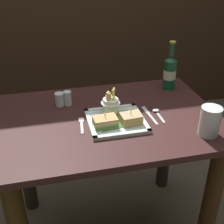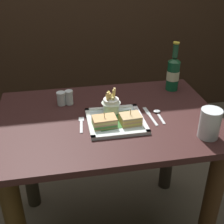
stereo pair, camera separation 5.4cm
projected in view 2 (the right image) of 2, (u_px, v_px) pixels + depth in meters
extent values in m
cube|color=#361A19|center=(108.00, 120.00, 1.41)|extent=(1.05, 0.72, 0.03)
cylinder|color=#38220F|center=(210.00, 209.00, 1.43)|extent=(0.08, 0.08, 0.73)
cylinder|color=#30271C|center=(27.00, 158.00, 1.77)|extent=(0.08, 0.08, 0.73)
cylinder|color=#2F241D|center=(169.00, 142.00, 1.91)|extent=(0.08, 0.08, 0.73)
cube|color=white|center=(116.00, 121.00, 1.36)|extent=(0.26, 0.26, 0.01)
cube|color=#356A2F|center=(116.00, 120.00, 1.35)|extent=(0.20, 0.16, 0.00)
cube|color=silver|center=(121.00, 134.00, 1.25)|extent=(0.26, 0.02, 0.01)
cube|color=white|center=(111.00, 108.00, 1.45)|extent=(0.26, 0.02, 0.01)
cube|color=white|center=(90.00, 122.00, 1.33)|extent=(0.02, 0.26, 0.01)
cube|color=white|center=(141.00, 117.00, 1.37)|extent=(0.02, 0.26, 0.01)
cube|color=tan|center=(104.00, 125.00, 1.31)|extent=(0.11, 0.08, 0.01)
cube|color=#539444|center=(104.00, 123.00, 1.31)|extent=(0.11, 0.08, 0.01)
cube|color=tan|center=(104.00, 122.00, 1.30)|extent=(0.11, 0.08, 0.01)
cube|color=#E9D676|center=(104.00, 120.00, 1.30)|extent=(0.11, 0.08, 0.01)
cube|color=tan|center=(104.00, 118.00, 1.29)|extent=(0.11, 0.08, 0.01)
cylinder|color=tan|center=(104.00, 119.00, 1.30)|extent=(0.00, 0.00, 0.07)
cube|color=tan|center=(130.00, 123.00, 1.33)|extent=(0.10, 0.08, 0.01)
cube|color=#DBBF50|center=(130.00, 121.00, 1.33)|extent=(0.10, 0.08, 0.01)
cube|color=tan|center=(130.00, 119.00, 1.32)|extent=(0.10, 0.08, 0.01)
cube|color=#E6B956|center=(130.00, 117.00, 1.32)|extent=(0.10, 0.08, 0.01)
cube|color=tan|center=(130.00, 116.00, 1.31)|extent=(0.10, 0.08, 0.01)
cylinder|color=tan|center=(130.00, 116.00, 1.31)|extent=(0.00, 0.00, 0.07)
cylinder|color=white|center=(111.00, 106.00, 1.40)|extent=(0.07, 0.07, 0.07)
cone|color=white|center=(111.00, 100.00, 1.39)|extent=(0.09, 0.09, 0.03)
cube|color=#E7C565|center=(108.00, 101.00, 1.38)|extent=(0.01, 0.02, 0.06)
cube|color=#F2C471|center=(108.00, 100.00, 1.37)|extent=(0.01, 0.01, 0.07)
cube|color=#F1CC84|center=(114.00, 96.00, 1.40)|extent=(0.01, 0.01, 0.08)
cube|color=#F7CC7B|center=(111.00, 100.00, 1.38)|extent=(0.01, 0.01, 0.07)
cube|color=#ECD564|center=(109.00, 98.00, 1.39)|extent=(0.01, 0.01, 0.07)
cube|color=#E6D680|center=(114.00, 101.00, 1.38)|extent=(0.02, 0.02, 0.05)
cube|color=#E8D467|center=(111.00, 100.00, 1.39)|extent=(0.02, 0.01, 0.05)
cube|color=#E2BB63|center=(113.00, 97.00, 1.39)|extent=(0.01, 0.01, 0.08)
cylinder|color=#0F4A2B|center=(173.00, 76.00, 1.63)|extent=(0.07, 0.07, 0.16)
cone|color=#1B4326|center=(175.00, 59.00, 1.58)|extent=(0.07, 0.07, 0.02)
cylinder|color=#1A452D|center=(176.00, 51.00, 1.56)|extent=(0.03, 0.03, 0.07)
cylinder|color=gold|center=(176.00, 43.00, 1.54)|extent=(0.03, 0.03, 0.01)
cylinder|color=beige|center=(173.00, 75.00, 1.63)|extent=(0.07, 0.07, 0.05)
cylinder|color=silver|center=(210.00, 123.00, 1.23)|extent=(0.09, 0.09, 0.13)
cylinder|color=silver|center=(208.00, 130.00, 1.24)|extent=(0.08, 0.08, 0.06)
cube|color=silver|center=(81.00, 127.00, 1.32)|extent=(0.02, 0.10, 0.00)
cube|color=silver|center=(81.00, 119.00, 1.38)|extent=(0.03, 0.04, 0.00)
cube|color=silver|center=(153.00, 120.00, 1.38)|extent=(0.02, 0.11, 0.00)
cube|color=silver|center=(147.00, 111.00, 1.45)|extent=(0.02, 0.07, 0.00)
cube|color=silver|center=(161.00, 119.00, 1.38)|extent=(0.01, 0.09, 0.00)
ellipsoid|color=silver|center=(157.00, 112.00, 1.43)|extent=(0.03, 0.03, 0.01)
cylinder|color=silver|center=(61.00, 99.00, 1.50)|extent=(0.04, 0.04, 0.06)
cylinder|color=white|center=(62.00, 101.00, 1.50)|extent=(0.04, 0.04, 0.03)
cylinder|color=silver|center=(61.00, 93.00, 1.48)|extent=(0.05, 0.05, 0.01)
cylinder|color=silver|center=(69.00, 98.00, 1.50)|extent=(0.04, 0.04, 0.06)
cylinder|color=#402A22|center=(69.00, 101.00, 1.51)|extent=(0.03, 0.03, 0.03)
cylinder|color=silver|center=(69.00, 92.00, 1.48)|extent=(0.04, 0.04, 0.01)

